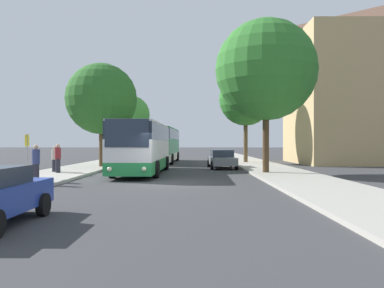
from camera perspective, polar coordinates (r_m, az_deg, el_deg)
The scene contains 14 objects.
ground_plane at distance 18.34m, azimuth -4.17°, elevation -6.06°, with size 300.00×300.00×0.00m, color #38383A.
sidewalk_left at distance 20.12m, azimuth -24.55°, elevation -5.31°, with size 4.00×120.00×0.15m, color #A39E93.
sidewalk_right at distance 19.11m, azimuth 17.36°, elevation -5.59°, with size 4.00×120.00×0.15m, color #A39E93.
bus_front at distance 24.49m, azimuth -7.51°, elevation -0.43°, with size 2.93×10.77×3.24m.
bus_middle at distance 37.99m, azimuth -4.51°, elevation -0.06°, with size 3.05×12.12×3.45m.
parked_car_right_near at distance 29.28m, azimuth 4.57°, elevation -2.25°, with size 2.19×4.60×1.45m.
bus_stop_sign at distance 21.15m, azimuth -23.83°, elevation -0.93°, with size 0.08×0.45×2.31m.
pedestrian_waiting_near at distance 25.50m, azimuth -20.21°, elevation -2.14°, with size 0.36×0.36×1.63m.
pedestrian_waiting_far at distance 24.57m, azimuth -19.76°, elevation -2.03°, with size 0.36×0.36×1.79m.
pedestrian_walking_back at distance 19.17m, azimuth -22.69°, elevation -2.68°, with size 0.36×0.36×1.76m.
tree_left_near at distance 44.25m, azimuth -9.36°, elevation 4.38°, with size 4.51×4.51×7.38m.
tree_left_far at distance 30.47m, azimuth -13.62°, elevation 6.68°, with size 5.58×5.58×8.10m.
tree_right_near at distance 36.72m, azimuth 8.17°, elevation 6.76°, with size 5.14×5.14×8.65m.
tree_right_mid at distance 24.36m, azimuth 11.19°, elevation 10.99°, with size 6.35×6.35×9.60m.
Camera 1 is at (1.42, -18.18, 1.99)m, focal length 35.00 mm.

